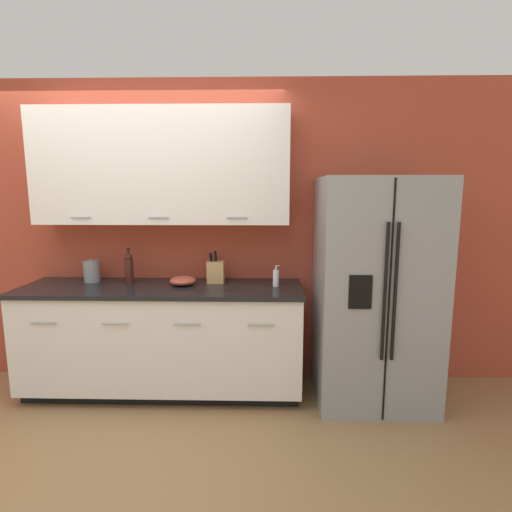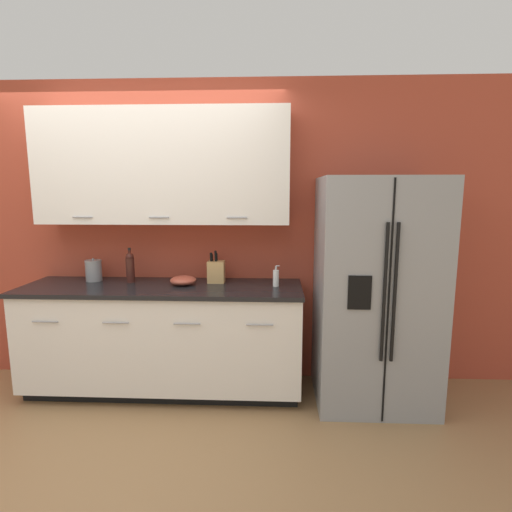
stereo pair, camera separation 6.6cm
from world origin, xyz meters
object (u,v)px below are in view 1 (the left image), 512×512
knife_block (216,271)px  wine_bottle (129,267)px  refrigerator (375,292)px  steel_canister (92,271)px  mixing_bowl (183,281)px  soap_dispenser (276,278)px

knife_block → wine_bottle: bearing=-177.6°
refrigerator → knife_block: (-1.28, 0.19, 0.12)m
wine_bottle → refrigerator: bearing=-4.6°
steel_canister → mixing_bowl: bearing=-8.0°
refrigerator → steel_canister: bearing=175.0°
wine_bottle → steel_canister: size_ratio=1.50×
soap_dispenser → mixing_bowl: soap_dispenser is taller
steel_canister → refrigerator: bearing=-5.0°
knife_block → mixing_bowl: (-0.26, -0.10, -0.06)m
wine_bottle → mixing_bowl: wine_bottle is taller
refrigerator → soap_dispenser: 0.79m
mixing_bowl → knife_block: bearing=20.4°
refrigerator → knife_block: size_ratio=6.51×
refrigerator → mixing_bowl: (-1.54, 0.09, 0.06)m
soap_dispenser → steel_canister: (-1.56, 0.13, 0.02)m
steel_canister → mixing_bowl: size_ratio=0.92×
refrigerator → steel_canister: refrigerator is taller
soap_dispenser → mixing_bowl: size_ratio=0.81×
knife_block → mixing_bowl: knife_block is taller
mixing_bowl → wine_bottle: bearing=171.8°
soap_dispenser → refrigerator: bearing=-5.3°
wine_bottle → steel_canister: bearing=172.3°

